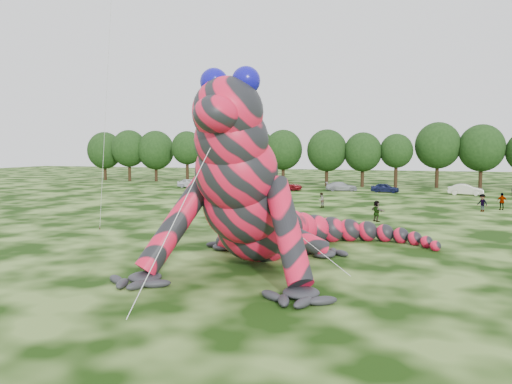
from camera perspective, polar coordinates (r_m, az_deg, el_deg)
The scene contains 26 objects.
ground at distance 27.31m, azimuth 9.99°, elevation -8.64°, with size 240.00×240.00×0.00m, color #16330A.
inflatable_gecko at distance 28.43m, azimuth 0.80°, elevation 2.43°, with size 17.27×20.51×10.25m, color red, non-canonical shape.
tree_0 at distance 103.28m, azimuth -16.89°, elevation 3.95°, with size 6.91×6.22×9.51m, color black, non-canonical shape.
tree_1 at distance 98.93m, azimuth -14.29°, elevation 4.06°, with size 6.74×6.07×9.81m, color black, non-canonical shape.
tree_2 at distance 96.88m, azimuth -11.37°, elevation 4.05°, with size 7.04×6.34×9.64m, color black, non-canonical shape.
tree_3 at distance 92.07m, azimuth -7.87°, elevation 3.98°, with size 5.81×5.23×9.44m, color black, non-canonical shape.
tree_4 at distance 91.21m, azimuth -3.96°, elevation 3.89°, with size 6.22×5.60×9.06m, color black, non-canonical shape.
tree_5 at distance 88.79m, azimuth -0.09°, elevation 4.11°, with size 7.16×6.44×9.80m, color black, non-canonical shape.
tree_6 at distance 85.60m, azimuth 3.13°, elevation 3.96°, with size 6.52×5.86×9.49m, color black, non-canonical shape.
tree_7 at distance 84.22m, azimuth 8.10°, elevation 3.89°, with size 6.68×6.01×9.48m, color black, non-canonical shape.
tree_8 at distance 83.68m, azimuth 12.09°, elevation 3.64°, with size 6.14×5.53×8.94m, color black, non-canonical shape.
tree_9 at distance 83.74m, azimuth 15.72°, elevation 3.47°, with size 5.27×4.74×8.68m, color black, non-canonical shape.
tree_10 at distance 85.03m, azimuth 20.04°, elevation 3.99°, with size 7.09×6.38×10.50m, color black, non-canonical shape.
tree_11 at distance 85.20m, azimuth 24.35°, elevation 3.70°, with size 7.01×6.31×10.07m, color black, non-canonical shape.
car_0 at distance 81.04m, azimuth -7.51°, elevation 1.01°, with size 1.71×4.25×1.45m, color white.
car_1 at distance 80.29m, azimuth -4.16°, elevation 1.02°, with size 1.57×4.51×1.49m, color black.
car_2 at distance 75.75m, azimuth 3.62°, elevation 0.70°, with size 2.13×4.63×1.29m, color maroon.
car_3 at distance 75.24m, azimuth 9.73°, elevation 0.63°, with size 1.90×4.66×1.35m, color #A9ADB3.
car_4 at distance 73.91m, azimuth 14.55°, elevation 0.46°, with size 1.59×3.96×1.35m, color #151C45.
car_5 at distance 73.37m, azimuth 22.83°, elevation 0.25°, with size 1.58×4.54×1.50m, color silver.
spectator_2 at distance 55.16m, azimuth 24.44°, elevation -1.13°, with size 1.16×0.67×1.79m, color gray.
spectator_3 at distance 57.49m, azimuth 26.30°, elevation -0.97°, with size 1.05×0.44×1.78m, color gray.
spectator_5 at distance 44.82m, azimuth 13.62°, elevation -2.13°, with size 1.71×0.54×1.84m, color gray.
spectator_4 at distance 64.01m, azimuth 1.05°, elevation 0.13°, with size 0.88×0.57×1.80m, color gray.
spectator_0 at distance 51.20m, azimuth 1.36°, elevation -1.25°, with size 0.57×0.37×1.56m, color gray.
spectator_1 at distance 53.87m, azimuth 7.45°, elevation -0.94°, with size 0.79×0.62×1.63m, color gray.
Camera 1 is at (3.24, -26.34, 6.46)m, focal length 35.00 mm.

